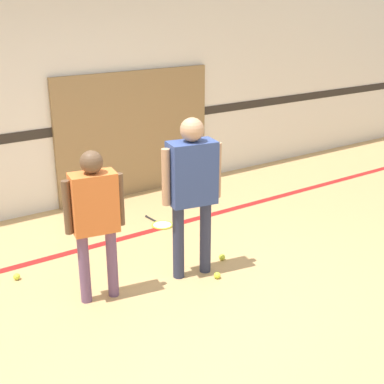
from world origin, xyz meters
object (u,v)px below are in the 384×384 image
at_px(person_instructor, 192,181).
at_px(person_student_left, 95,210).
at_px(tennis_ball_by_spare_racket, 176,218).
at_px(tennis_ball_stray_left, 222,257).
at_px(tennis_ball_stray_right, 17,277).
at_px(racket_spare_on_floor, 161,224).
at_px(tennis_ball_near_instructor, 217,275).

height_order(person_instructor, person_student_left, person_instructor).
height_order(person_instructor, tennis_ball_by_spare_racket, person_instructor).
bearing_deg(person_instructor, person_student_left, -175.65).
relative_size(tennis_ball_stray_left, tennis_ball_stray_right, 1.00).
height_order(racket_spare_on_floor, tennis_ball_near_instructor, tennis_ball_near_instructor).
distance_m(racket_spare_on_floor, tennis_ball_by_spare_racket, 0.23).
bearing_deg(racket_spare_on_floor, person_instructor, 158.27).
xyz_separation_m(person_student_left, racket_spare_on_floor, (1.33, 1.11, -0.86)).
height_order(tennis_ball_by_spare_racket, tennis_ball_stray_left, same).
bearing_deg(tennis_ball_by_spare_racket, racket_spare_on_floor, -173.37).
bearing_deg(tennis_ball_stray_right, person_instructor, -30.31).
xyz_separation_m(person_instructor, tennis_ball_by_spare_racket, (0.60, 1.24, -0.95)).
distance_m(person_student_left, tennis_ball_stray_right, 1.26).
distance_m(person_instructor, tennis_ball_stray_right, 1.97).
relative_size(tennis_ball_by_spare_racket, tennis_ball_stray_right, 1.00).
bearing_deg(tennis_ball_stray_left, tennis_ball_near_instructor, -134.15).
height_order(tennis_ball_near_instructor, tennis_ball_stray_left, same).
bearing_deg(person_student_left, person_instructor, 3.99).
height_order(person_student_left, tennis_ball_near_instructor, person_student_left).
distance_m(racket_spare_on_floor, tennis_ball_near_instructor, 1.45).
bearing_deg(tennis_ball_stray_right, tennis_ball_near_instructor, -33.55).
height_order(person_instructor, tennis_ball_near_instructor, person_instructor).
xyz_separation_m(tennis_ball_near_instructor, tennis_ball_by_spare_racket, (0.45, 1.46, 0.00)).
bearing_deg(tennis_ball_stray_left, racket_spare_on_floor, 92.85).
relative_size(tennis_ball_near_instructor, tennis_ball_stray_right, 1.00).
bearing_deg(tennis_ball_near_instructor, tennis_ball_stray_right, 146.45).
height_order(person_instructor, racket_spare_on_floor, person_instructor).
bearing_deg(person_instructor, racket_spare_on_floor, 83.21).
xyz_separation_m(person_student_left, tennis_ball_near_instructor, (1.11, -0.32, -0.84)).
xyz_separation_m(person_instructor, tennis_ball_near_instructor, (0.15, -0.22, -0.95)).
xyz_separation_m(person_student_left, tennis_ball_stray_left, (1.38, -0.03, -0.84)).
height_order(person_student_left, tennis_ball_by_spare_racket, person_student_left).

